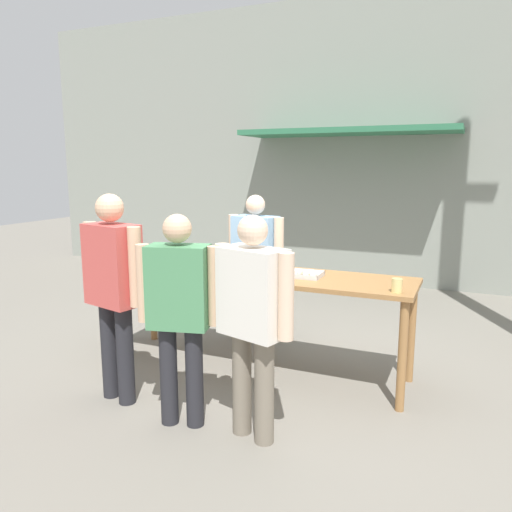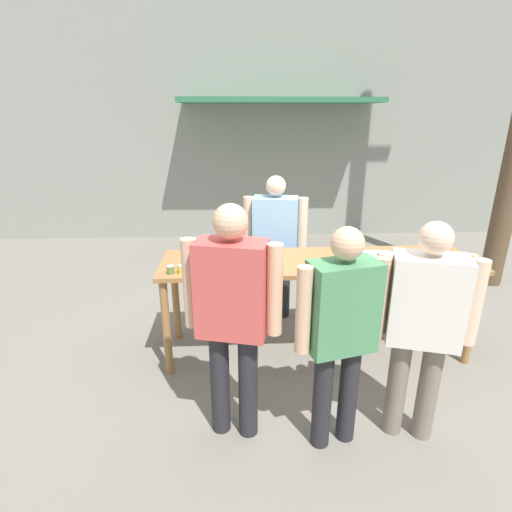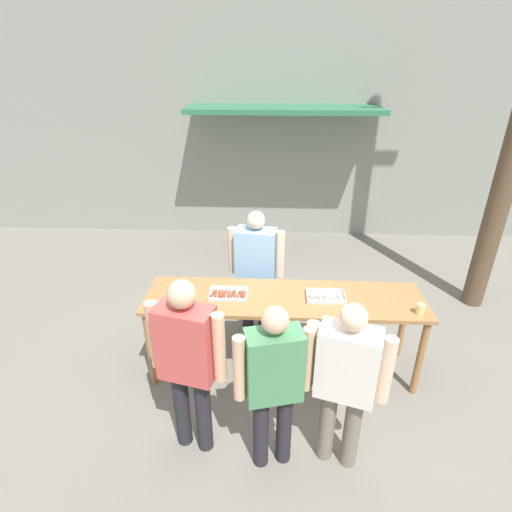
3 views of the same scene
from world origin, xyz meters
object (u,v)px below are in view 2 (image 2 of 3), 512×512
condiment_jar_mustard (171,270)px  beer_cup (472,261)px  condiment_jar_ketchup (181,269)px  person_server_behind_table (275,237)px  person_customer_holding_hotdog (232,308)px  person_customer_waiting_in_line (341,325)px  food_tray_sausages (256,260)px  food_tray_buns (364,257)px  person_customer_with_cup (423,319)px

condiment_jar_mustard → beer_cup: bearing=0.2°
condiment_jar_mustard → beer_cup: size_ratio=0.63×
condiment_jar_ketchup → person_server_behind_table: 1.32m
condiment_jar_mustard → person_customer_holding_hotdog: size_ratio=0.04×
beer_cup → person_customer_waiting_in_line: bearing=-146.7°
food_tray_sausages → condiment_jar_mustard: 0.77m
food_tray_buns → beer_cup: 0.91m
person_server_behind_table → person_customer_waiting_in_line: 1.91m
person_server_behind_table → beer_cup: bearing=-22.1°
food_tray_sausages → condiment_jar_mustard: size_ratio=5.66×
condiment_jar_ketchup → beer_cup: bearing=0.0°
food_tray_buns → condiment_jar_ketchup: 1.65m
person_customer_waiting_in_line → food_tray_sausages: bearing=-81.4°
food_tray_sausages → person_customer_waiting_in_line: size_ratio=0.25×
food_tray_buns → person_customer_waiting_in_line: (-0.51, -1.16, -0.03)m
beer_cup → person_customer_with_cup: size_ratio=0.07×
person_customer_with_cup → beer_cup: bearing=-117.1°
condiment_jar_mustard → beer_cup: (2.60, 0.01, 0.02)m
condiment_jar_mustard → person_customer_waiting_in_line: size_ratio=0.04×
food_tray_sausages → condiment_jar_ketchup: bearing=-159.2°
person_customer_with_cup → person_server_behind_table: bearing=-50.3°
person_customer_holding_hotdog → person_customer_with_cup: 1.26m
condiment_jar_ketchup → person_customer_with_cup: 1.89m
food_tray_sausages → condiment_jar_mustard: (-0.73, -0.25, 0.02)m
food_tray_sausages → food_tray_buns: bearing=0.1°
condiment_jar_ketchup → person_customer_waiting_in_line: (1.12, -0.91, -0.05)m
person_server_behind_table → person_customer_waiting_in_line: person_server_behind_table is taller
food_tray_sausages → person_customer_waiting_in_line: bearing=-67.5°
person_customer_waiting_in_line → condiment_jar_mustard: bearing=-50.8°
food_tray_sausages → person_server_behind_table: (0.25, 0.74, -0.02)m
food_tray_buns → person_customer_with_cup: 1.12m
condiment_jar_mustard → person_customer_waiting_in_line: (1.21, -0.90, -0.05)m
food_tray_sausages → person_customer_with_cup: 1.52m
food_tray_sausages → condiment_jar_ketchup: (-0.64, -0.24, 0.02)m
condiment_jar_ketchup → person_customer_with_cup: person_customer_with_cup is taller
beer_cup → person_customer_waiting_in_line: person_customer_waiting_in_line is taller
condiment_jar_mustard → person_server_behind_table: size_ratio=0.04×
condiment_jar_mustard → beer_cup: 2.60m
food_tray_sausages → condiment_jar_ketchup: size_ratio=5.66×
food_tray_sausages → person_customer_with_cup: (1.04, -1.11, -0.02)m
person_server_behind_table → person_customer_with_cup: (0.79, -1.85, -0.00)m
person_customer_holding_hotdog → condiment_jar_ketchup: bearing=-47.6°
food_tray_buns → person_customer_waiting_in_line: size_ratio=0.25×
person_customer_holding_hotdog → person_customer_waiting_in_line: 0.71m
condiment_jar_mustard → person_customer_holding_hotdog: 0.93m
condiment_jar_ketchup → condiment_jar_mustard: bearing=-174.3°
person_customer_holding_hotdog → person_customer_waiting_in_line: person_customer_holding_hotdog is taller
food_tray_buns → person_customer_holding_hotdog: 1.58m
food_tray_sausages → person_customer_waiting_in_line: (0.48, -1.16, -0.03)m
person_customer_with_cup → person_customer_waiting_in_line: person_customer_with_cup is taller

